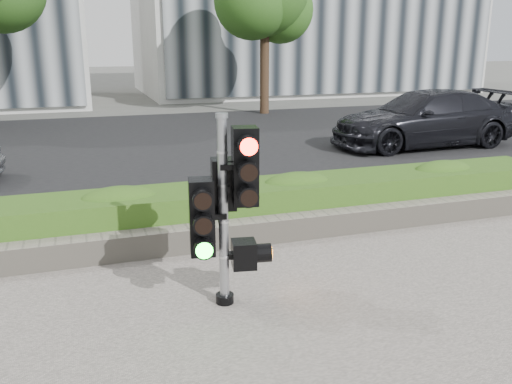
% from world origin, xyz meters
% --- Properties ---
extents(ground, '(120.00, 120.00, 0.00)m').
position_xyz_m(ground, '(0.00, 0.00, 0.00)').
color(ground, '#51514C').
rests_on(ground, ground).
extents(road, '(60.00, 13.00, 0.02)m').
position_xyz_m(road, '(0.00, 10.00, 0.01)').
color(road, black).
rests_on(road, ground).
extents(curb, '(60.00, 0.25, 0.12)m').
position_xyz_m(curb, '(0.00, 3.15, 0.06)').
color(curb, gray).
rests_on(curb, ground).
extents(stone_wall, '(12.00, 0.32, 0.34)m').
position_xyz_m(stone_wall, '(0.00, 1.90, 0.20)').
color(stone_wall, gray).
rests_on(stone_wall, sidewalk).
extents(hedge, '(12.00, 1.00, 0.68)m').
position_xyz_m(hedge, '(0.00, 2.55, 0.37)').
color(hedge, '#5D952D').
rests_on(hedge, sidewalk).
extents(traffic_signal, '(0.75, 0.58, 2.08)m').
position_xyz_m(traffic_signal, '(-0.27, 0.28, 1.18)').
color(traffic_signal, black).
rests_on(traffic_signal, sidewalk).
extents(car_dark, '(5.19, 2.13, 1.50)m').
position_xyz_m(car_dark, '(7.30, 7.52, 0.77)').
color(car_dark, black).
rests_on(car_dark, road).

